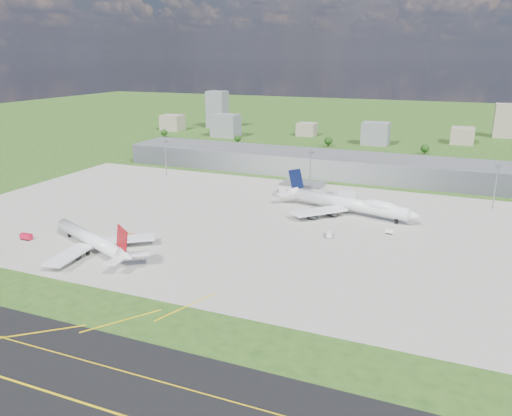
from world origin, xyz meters
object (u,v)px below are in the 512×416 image
at_px(airliner_red_twin, 93,240).
at_px(airliner_blue_quad, 350,204).
at_px(crash_tender, 26,237).
at_px(van_white_far, 389,232).
at_px(van_white_near, 329,234).
at_px(tug_yellow, 131,236).

bearing_deg(airliner_red_twin, airliner_blue_quad, -110.88).
height_order(crash_tender, van_white_far, crash_tender).
relative_size(airliner_red_twin, airliner_blue_quad, 0.80).
distance_m(crash_tender, van_white_far, 177.26).
xyz_separation_m(airliner_red_twin, airliner_blue_quad, (96.00, 98.86, 0.97)).
distance_m(airliner_red_twin, airliner_blue_quad, 137.81).
bearing_deg(crash_tender, van_white_near, 21.06).
distance_m(airliner_blue_quad, crash_tender, 168.25).
bearing_deg(tug_yellow, airliner_red_twin, -142.43).
height_order(airliner_red_twin, van_white_near, airliner_red_twin).
relative_size(airliner_red_twin, van_white_near, 10.57).
height_order(crash_tender, tug_yellow, crash_tender).
relative_size(tug_yellow, van_white_far, 0.91).
xyz_separation_m(airliner_blue_quad, tug_yellow, (-90.92, -77.55, -5.15)).
bearing_deg(airliner_red_twin, van_white_far, -125.41).
bearing_deg(van_white_near, tug_yellow, 96.77).
distance_m(crash_tender, van_white_near, 146.55).
relative_size(airliner_blue_quad, van_white_far, 20.49).
height_order(airliner_red_twin, van_white_far, airliner_red_twin).
bearing_deg(van_white_near, airliner_blue_quad, -17.47).
distance_m(airliner_blue_quad, van_white_near, 40.85).
bearing_deg(airliner_red_twin, crash_tender, 24.88).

